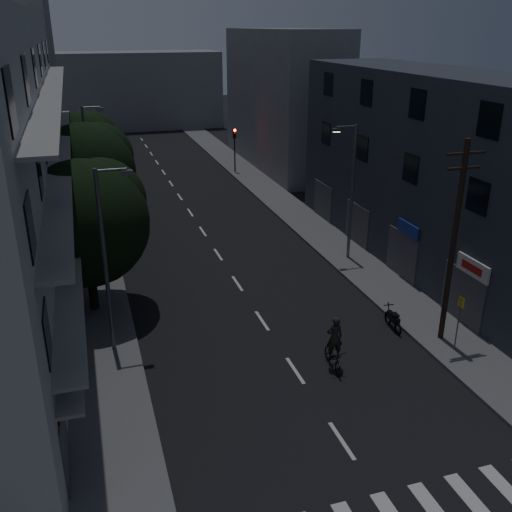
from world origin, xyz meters
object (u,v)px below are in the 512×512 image
motorcycle (393,320)px  utility_pole (454,240)px  bus_stop_sign (459,314)px  cyclist (334,351)px

motorcycle → utility_pole: bearing=-41.8°
bus_stop_sign → cyclist: (-5.57, 0.45, -1.08)m
motorcycle → cyclist: bearing=-146.5°
motorcycle → bus_stop_sign: bearing=-56.1°
utility_pole → bus_stop_sign: size_ratio=3.56×
bus_stop_sign → motorcycle: size_ratio=1.47×
utility_pole → cyclist: bearing=-173.6°
motorcycle → cyclist: (-4.08, -2.24, 0.37)m
utility_pole → bus_stop_sign: (-0.03, -1.07, -2.98)m
utility_pole → cyclist: (-5.60, -0.63, -4.06)m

